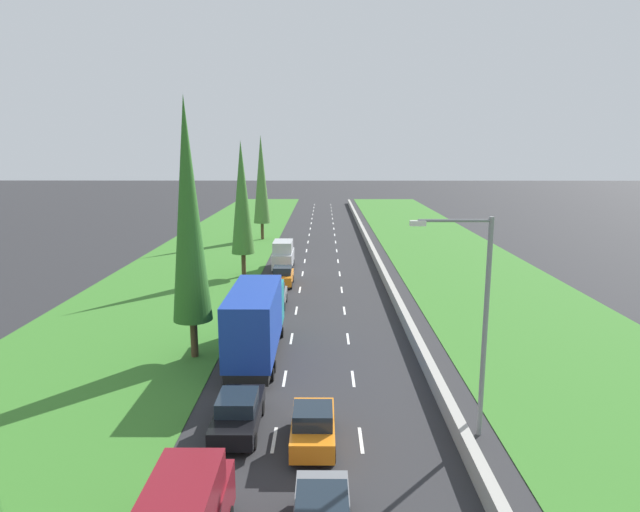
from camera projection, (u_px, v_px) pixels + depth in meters
ground_plane at (321, 256)px, 60.23m from camera, size 300.00×300.00×0.00m
grass_verge_left at (207, 255)px, 60.31m from camera, size 14.00×140.00×0.04m
grass_verge_right at (451, 256)px, 60.13m from camera, size 14.00×140.00×0.04m
median_barrier at (373, 252)px, 60.11m from camera, size 0.44×120.00×0.85m
lane_markings at (321, 256)px, 60.23m from camera, size 3.64×116.00×0.01m
black_sedan_left_lane at (238, 413)px, 22.52m from camera, size 1.82×4.50×1.64m
blue_box_truck_left_lane at (256, 321)px, 30.21m from camera, size 2.46×9.40×4.18m
grey_hatchback_left_lane at (274, 296)px, 40.53m from camera, size 1.74×3.90×1.72m
orange_hatchback_left_lane at (283, 276)px, 46.78m from camera, size 1.74×3.90×1.72m
orange_hatchback_centre_lane at (313, 426)px, 21.37m from camera, size 1.74×3.90×1.72m
silver_van_left_lane at (283, 255)px, 53.23m from camera, size 1.96×4.90×2.82m
poplar_tree_second at (188, 212)px, 29.21m from camera, size 2.16×2.16×14.38m
poplar_tree_third at (242, 198)px, 48.95m from camera, size 2.11×2.11×12.38m
poplar_tree_fourth at (261, 180)px, 69.63m from camera, size 2.14×2.14×13.40m
street_light_mast at (477, 312)px, 21.40m from camera, size 3.20×0.28×9.00m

